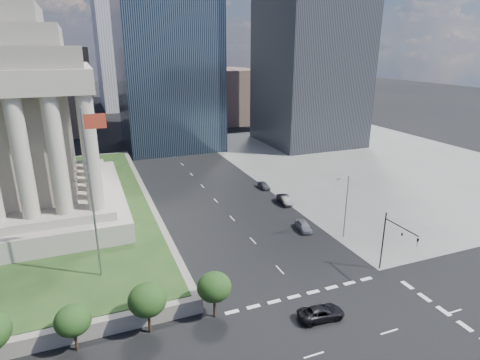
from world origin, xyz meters
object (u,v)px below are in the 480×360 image
pickup_truck (321,313)px  parked_sedan_far (264,185)px  flagpole (92,187)px  street_lamp_north (345,203)px  parked_sedan_near (304,226)px  parked_sedan_mid (284,200)px  traffic_signal_ne (394,238)px

pickup_truck → parked_sedan_far: bearing=-12.0°
flagpole → street_lamp_north: flagpole is taller
flagpole → street_lamp_north: (35.16, 1.00, -7.45)m
flagpole → street_lamp_north: 35.95m
parked_sedan_near → parked_sedan_mid: (2.50, 11.42, 0.03)m
parked_sedan_mid → pickup_truck: bearing=-104.2°
pickup_truck → parked_sedan_far: pickup_truck is taller
pickup_truck → parked_sedan_near: bearing=-20.9°
parked_sedan_far → pickup_truck: bearing=-105.4°
street_lamp_north → parked_sedan_mid: bearing=96.6°
flagpole → parked_sedan_far: (33.33, 25.99, -12.44)m
parked_sedan_near → street_lamp_north: bearing=-36.1°
pickup_truck → parked_sedan_near: parked_sedan_near is taller
parked_sedan_near → parked_sedan_far: (2.50, 20.58, -0.07)m
street_lamp_north → parked_sedan_far: bearing=94.2°
parked_sedan_near → traffic_signal_ne: bearing=-68.0°
pickup_truck → parked_sedan_far: size_ratio=1.29×
street_lamp_north → parked_sedan_mid: 16.66m
flagpole → parked_sedan_mid: flagpole is taller
flagpole → street_lamp_north: bearing=1.6°
street_lamp_north → parked_sedan_mid: street_lamp_north is taller
street_lamp_north → pickup_truck: (-13.74, -15.54, -4.95)m
flagpole → traffic_signal_ne: 36.69m
street_lamp_north → parked_sedan_far: street_lamp_north is taller
flagpole → traffic_signal_ne: size_ratio=2.50×
parked_sedan_near → parked_sedan_far: parked_sedan_near is taller
parked_sedan_far → traffic_signal_ne: bearing=-87.4°
pickup_truck → flagpole: bearing=60.2°
flagpole → traffic_signal_ne: flagpole is taller
street_lamp_north → flagpole: bearing=-178.4°
flagpole → parked_sedan_near: size_ratio=4.57×
street_lamp_north → pickup_truck: 21.33m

